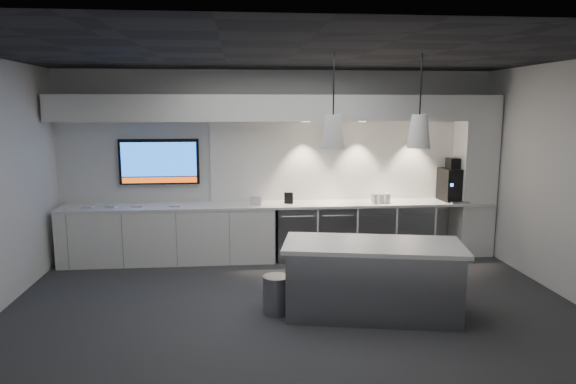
{
  "coord_description": "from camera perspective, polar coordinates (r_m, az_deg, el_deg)",
  "views": [
    {
      "loc": [
        -0.62,
        -5.81,
        2.42
      ],
      "look_at": [
        0.03,
        1.1,
        1.27
      ],
      "focal_mm": 32.0,
      "sensor_mm": 36.0,
      "label": 1
    }
  ],
  "objects": [
    {
      "name": "wall_back",
      "position": [
        8.39,
        -1.08,
        3.15
      ],
      "size": [
        7.0,
        0.0,
        7.0
      ],
      "primitive_type": "plane",
      "rotation": [
        1.57,
        0.0,
        0.0
      ],
      "color": "silver",
      "rests_on": "floor"
    },
    {
      "name": "tray_a",
      "position": [
        8.42,
        -21.32,
        -1.53
      ],
      "size": [
        0.18,
        0.18,
        0.02
      ],
      "primitive_type": "cube",
      "rotation": [
        0.0,
        0.0,
        -0.11
      ],
      "color": "#BEBEBE",
      "rests_on": "back_counter"
    },
    {
      "name": "pendant_right",
      "position": [
        5.97,
        14.35,
        6.58
      ],
      "size": [
        0.26,
        0.26,
        1.07
      ],
      "color": "white",
      "rests_on": "ceiling"
    },
    {
      "name": "tray_c",
      "position": [
        8.25,
        -16.34,
        -1.47
      ],
      "size": [
        0.17,
        0.17,
        0.02
      ],
      "primitive_type": "cube",
      "rotation": [
        0.0,
        0.0,
        -0.04
      ],
      "color": "#BEBEBE",
      "rests_on": "back_counter"
    },
    {
      "name": "wall_tv",
      "position": [
        8.4,
        -14.11,
        3.28
      ],
      "size": [
        1.25,
        0.07,
        0.72
      ],
      "color": "black",
      "rests_on": "wall_back"
    },
    {
      "name": "pendant_left",
      "position": [
        5.71,
        5.02,
        6.73
      ],
      "size": [
        0.26,
        0.26,
        1.07
      ],
      "color": "white",
      "rests_on": "ceiling"
    },
    {
      "name": "sign_black",
      "position": [
        8.14,
        0.07,
        -0.68
      ],
      "size": [
        0.14,
        0.05,
        0.18
      ],
      "primitive_type": "cube",
      "rotation": [
        0.0,
        0.0,
        -0.23
      ],
      "color": "black",
      "rests_on": "back_counter"
    },
    {
      "name": "bin",
      "position": [
        6.21,
        -1.33,
        -11.29
      ],
      "size": [
        0.42,
        0.42,
        0.45
      ],
      "primitive_type": "cylinder",
      "rotation": [
        0.0,
        0.0,
        -0.42
      ],
      "color": "gray",
      "rests_on": "floor"
    },
    {
      "name": "fridge_unit_c",
      "position": [
        8.51,
        9.33,
        -4.25
      ],
      "size": [
        0.6,
        0.61,
        0.85
      ],
      "primitive_type": "cube",
      "color": "gray",
      "rests_on": "floor"
    },
    {
      "name": "fridge_unit_d",
      "position": [
        8.68,
        13.37,
        -4.1
      ],
      "size": [
        0.6,
        0.61,
        0.85
      ],
      "primitive_type": "cube",
      "color": "gray",
      "rests_on": "floor"
    },
    {
      "name": "fridge_unit_a",
      "position": [
        8.28,
        0.84,
        -4.5
      ],
      "size": [
        0.6,
        0.61,
        0.85
      ],
      "primitive_type": "cube",
      "color": "gray",
      "rests_on": "floor"
    },
    {
      "name": "soffit",
      "position": [
        8.04,
        -0.94,
        9.3
      ],
      "size": [
        6.9,
        0.6,
        0.4
      ],
      "primitive_type": "cube",
      "color": "white",
      "rests_on": "wall_back"
    },
    {
      "name": "coffee_machine",
      "position": [
        8.82,
        17.87,
        0.95
      ],
      "size": [
        0.41,
        0.57,
        0.7
      ],
      "rotation": [
        0.0,
        0.0,
        0.07
      ],
      "color": "black",
      "rests_on": "back_counter"
    },
    {
      "name": "ceiling",
      "position": [
        5.87,
        0.76,
        15.1
      ],
      "size": [
        7.0,
        7.0,
        0.0
      ],
      "primitive_type": "plane",
      "rotation": [
        3.14,
        0.0,
        0.0
      ],
      "color": "black",
      "rests_on": "wall_back"
    },
    {
      "name": "sign_white",
      "position": [
        8.01,
        -3.61,
        -1.0
      ],
      "size": [
        0.18,
        0.06,
        0.14
      ],
      "primitive_type": "cube",
      "rotation": [
        0.0,
        0.0,
        -0.21
      ],
      "color": "white",
      "rests_on": "back_counter"
    },
    {
      "name": "floor",
      "position": [
        6.33,
        0.7,
        -13.05
      ],
      "size": [
        7.0,
        7.0,
        0.0
      ],
      "primitive_type": "plane",
      "color": "#2E2E31",
      "rests_on": "ground"
    },
    {
      "name": "island",
      "position": [
        6.14,
        9.33,
        -9.51
      ],
      "size": [
        2.18,
        1.27,
        0.87
      ],
      "rotation": [
        0.0,
        0.0,
        -0.2
      ],
      "color": "gray",
      "rests_on": "floor"
    },
    {
      "name": "tray_b",
      "position": [
        8.35,
        -18.93,
        -1.47
      ],
      "size": [
        0.2,
        0.2,
        0.02
      ],
      "primitive_type": "cube",
      "rotation": [
        0.0,
        0.0,
        -0.33
      ],
      "color": "#BEBEBE",
      "rests_on": "back_counter"
    },
    {
      "name": "back_counter",
      "position": [
        8.16,
        -0.9,
        -1.44
      ],
      "size": [
        6.8,
        0.65,
        0.04
      ],
      "primitive_type": "cube",
      "color": "white",
      "rests_on": "left_base_cabinets"
    },
    {
      "name": "backsplash",
      "position": [
        8.54,
        7.0,
        3.53
      ],
      "size": [
        4.6,
        0.03,
        1.3
      ],
      "primitive_type": "cube",
      "color": "white",
      "rests_on": "wall_back"
    },
    {
      "name": "wall_front",
      "position": [
        3.49,
        5.11,
        -5.89
      ],
      "size": [
        7.0,
        0.0,
        7.0
      ],
      "primitive_type": "plane",
      "rotation": [
        -1.57,
        0.0,
        0.0
      ],
      "color": "silver",
      "rests_on": "floor"
    },
    {
      "name": "cup_cluster",
      "position": [
        8.32,
        10.26,
        -0.7
      ],
      "size": [
        0.29,
        0.18,
        0.16
      ],
      "primitive_type": null,
      "color": "silver",
      "rests_on": "back_counter"
    },
    {
      "name": "column",
      "position": [
        8.95,
        19.97,
        1.69
      ],
      "size": [
        0.55,
        0.55,
        2.6
      ],
      "primitive_type": "cube",
      "color": "white",
      "rests_on": "floor"
    },
    {
      "name": "tray_d",
      "position": [
        8.12,
        -12.35,
        -1.47
      ],
      "size": [
        0.19,
        0.19,
        0.02
      ],
      "primitive_type": "cube",
      "rotation": [
        0.0,
        0.0,
        -0.22
      ],
      "color": "#BEBEBE",
      "rests_on": "back_counter"
    },
    {
      "name": "left_base_cabinets",
      "position": [
        8.31,
        -13.05,
        -4.66
      ],
      "size": [
        3.3,
        0.63,
        0.86
      ],
      "primitive_type": "cube",
      "color": "white",
      "rests_on": "floor"
    },
    {
      "name": "fridge_unit_b",
      "position": [
        8.37,
        5.14,
        -4.38
      ],
      "size": [
        0.6,
        0.61,
        0.85
      ],
      "primitive_type": "cube",
      "color": "gray",
      "rests_on": "floor"
    }
  ]
}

